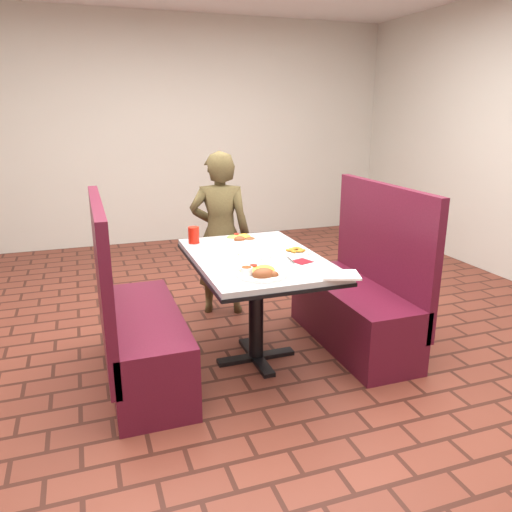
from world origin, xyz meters
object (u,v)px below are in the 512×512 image
booth_bench_left (137,332)px  diner_person (220,234)px  plantain_plate (296,251)px  near_dinner_plate (261,270)px  red_tumbler (194,235)px  dining_table (256,270)px  far_dinner_plate (241,237)px  booth_bench_right (359,301)px

booth_bench_left → diner_person: bearing=48.7°
booth_bench_left → plantain_plate: 1.16m
near_dinner_plate → red_tumbler: 0.87m
dining_table → far_dinner_plate: far_dinner_plate is taller
dining_table → booth_bench_left: booth_bench_left is taller
dining_table → booth_bench_left: (-0.80, 0.00, -0.32)m
booth_bench_right → far_dinner_plate: (-0.76, 0.43, 0.44)m
dining_table → red_tumbler: bearing=124.2°
dining_table → red_tumbler: (-0.31, 0.46, 0.15)m
dining_table → near_dinner_plate: bearing=-105.4°
booth_bench_left → diner_person: 1.27m
dining_table → booth_bench_left: 0.86m
far_dinner_plate → red_tumbler: (-0.35, 0.03, 0.04)m
booth_bench_left → near_dinner_plate: 0.91m
dining_table → red_tumbler: 0.58m
near_dinner_plate → red_tumbler: size_ratio=2.55×
far_dinner_plate → plantain_plate: 0.51m
booth_bench_right → plantain_plate: (-0.52, -0.02, 0.43)m
booth_bench_right → far_dinner_plate: 0.98m
booth_bench_left → plantain_plate: booth_bench_left is taller
diner_person → far_dinner_plate: bearing=111.7°
booth_bench_left → near_dinner_plate: bearing=-29.4°
booth_bench_right → red_tumbler: 1.29m
booth_bench_left → near_dinner_plate: size_ratio=3.99×
near_dinner_plate → diner_person: bearing=84.9°
diner_person → plantain_plate: 0.98m
red_tumbler → plantain_plate: bearing=-39.0°
dining_table → booth_bench_right: (0.80, 0.00, -0.32)m
booth_bench_right → near_dinner_plate: 1.08m
booth_bench_left → red_tumbler: (0.49, 0.46, 0.48)m
booth_bench_left → booth_bench_right: same height
booth_bench_left → diner_person: diner_person is taller
booth_bench_left → diner_person: size_ratio=0.88×
red_tumbler → diner_person: bearing=54.9°
dining_table → booth_bench_right: bearing=0.0°
dining_table → plantain_plate: plantain_plate is taller
dining_table → far_dinner_plate: bearing=85.3°
diner_person → near_dinner_plate: 1.32m
dining_table → booth_bench_right: booth_bench_right is taller
far_dinner_plate → red_tumbler: 0.35m
dining_table → diner_person: 0.92m
booth_bench_right → far_dinner_plate: size_ratio=4.68×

